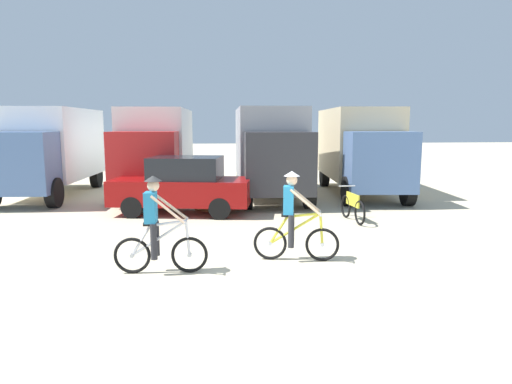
# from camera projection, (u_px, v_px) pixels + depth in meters

# --- Properties ---
(ground_plane) EXTENTS (120.00, 120.00, 0.00)m
(ground_plane) POSITION_uv_depth(u_px,v_px,m) (303.00, 295.00, 7.36)
(ground_plane) COLOR beige
(box_truck_avon_van) EXTENTS (2.64, 6.84, 3.35)m
(box_truck_avon_van) POSITION_uv_depth(u_px,v_px,m) (51.00, 147.00, 17.49)
(box_truck_avon_van) COLOR white
(box_truck_avon_van) RESTS_ON ground
(box_truck_white_box) EXTENTS (2.65, 6.84, 3.35)m
(box_truck_white_box) POSITION_uv_depth(u_px,v_px,m) (156.00, 146.00, 18.07)
(box_truck_white_box) COLOR white
(box_truck_white_box) RESTS_ON ground
(box_truck_grey_hauler) EXTENTS (2.59, 6.82, 3.35)m
(box_truck_grey_hauler) POSITION_uv_depth(u_px,v_px,m) (270.00, 147.00, 17.34)
(box_truck_grey_hauler) COLOR #9E9EA3
(box_truck_grey_hauler) RESTS_ON ground
(box_truck_tan_camper) EXTENTS (2.97, 6.94, 3.35)m
(box_truck_tan_camper) POSITION_uv_depth(u_px,v_px,m) (360.00, 147.00, 17.94)
(box_truck_tan_camper) COLOR #CCB78E
(box_truck_tan_camper) RESTS_ON ground
(sedan_parked) EXTENTS (4.45, 2.49, 1.76)m
(sedan_parked) POSITION_uv_depth(u_px,v_px,m) (183.00, 185.00, 14.01)
(sedan_parked) COLOR maroon
(sedan_parked) RESTS_ON ground
(cyclist_orange_shirt) EXTENTS (1.73, 0.52, 1.82)m
(cyclist_orange_shirt) POSITION_uv_depth(u_px,v_px,m) (157.00, 228.00, 8.35)
(cyclist_orange_shirt) COLOR black
(cyclist_orange_shirt) RESTS_ON ground
(cyclist_cowboy_hat) EXTENTS (1.70, 0.57, 1.82)m
(cyclist_cowboy_hat) POSITION_uv_depth(u_px,v_px,m) (293.00, 219.00, 9.15)
(cyclist_cowboy_hat) COLOR black
(cyclist_cowboy_hat) RESTS_ON ground
(bicycle_spare) EXTENTS (0.50, 1.73, 0.97)m
(bicycle_spare) POSITION_uv_depth(u_px,v_px,m) (352.00, 207.00, 12.98)
(bicycle_spare) COLOR black
(bicycle_spare) RESTS_ON ground
(supply_crate) EXTENTS (0.77, 0.77, 0.62)m
(supply_crate) POSITION_uv_depth(u_px,v_px,m) (207.00, 200.00, 14.70)
(supply_crate) COLOR olive
(supply_crate) RESTS_ON ground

